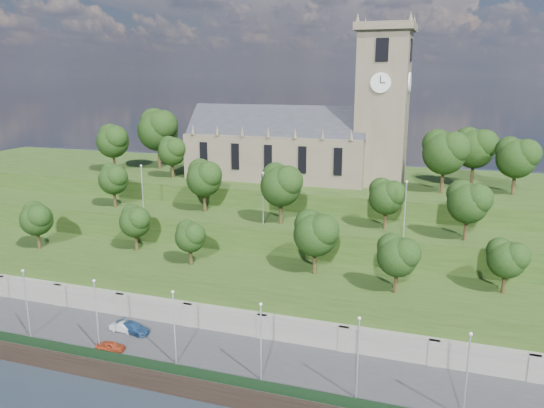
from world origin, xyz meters
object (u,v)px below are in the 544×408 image
(car_middle, at_px, (124,327))
(car_right, at_px, (133,328))
(car_left, at_px, (111,346))
(church, at_px, (305,137))

(car_middle, bearing_deg, car_right, -82.95)
(car_middle, relative_size, car_right, 0.79)
(car_left, distance_m, car_middle, 4.79)
(car_left, height_order, car_middle, car_middle)
(church, relative_size, car_right, 8.69)
(church, distance_m, car_middle, 45.36)
(car_right, bearing_deg, church, -5.15)
(car_left, bearing_deg, car_middle, 5.90)
(car_left, relative_size, car_right, 0.75)
(church, distance_m, car_left, 49.02)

